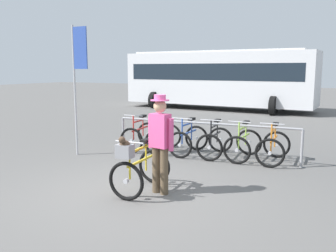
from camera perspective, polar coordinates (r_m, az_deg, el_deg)
ground_plane at (r=6.56m, az=-6.39°, el=-10.24°), size 80.00×80.00×0.00m
bike_rack_rail at (r=8.87m, az=5.60°, el=-0.49°), size 4.60×0.36×0.88m
racked_bike_red at (r=9.83m, az=-4.40°, el=-1.53°), size 0.77×1.15×0.97m
racked_bike_white at (r=9.52m, az=-0.69°, el=-1.84°), size 0.82×1.18×0.97m
racked_bike_blue at (r=9.25m, az=3.24°, el=-2.17°), size 0.67×1.10×0.97m
racked_bike_black at (r=9.03m, az=7.40°, el=-2.51°), size 0.76×1.16×0.97m
racked_bike_lime at (r=8.86m, az=11.74°, el=-2.85°), size 0.66×1.12×0.98m
racked_bike_orange at (r=8.74m, az=16.23°, el=-3.18°), size 0.72×1.12×0.97m
featured_bicycle at (r=6.33m, az=-4.80°, el=-6.33°), size 0.72×1.22×1.09m
person_with_featured_bike at (r=6.22m, az=-1.24°, el=-2.21°), size 0.52×0.32×1.72m
bus_distant at (r=19.73m, az=7.88°, el=7.69°), size 10.05×3.54×3.08m
banner_flag at (r=9.20m, az=-13.95°, el=9.19°), size 0.45×0.05×3.20m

